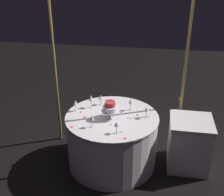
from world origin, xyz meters
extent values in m
plane|color=black|center=(0.00, 0.00, 0.00)|extent=(12.00, 12.00, 0.00)
cylinder|color=olive|center=(-0.90, 0.44, 1.16)|extent=(0.04, 0.04, 2.31)
cylinder|color=olive|center=(0.90, 0.44, 1.16)|extent=(0.04, 0.04, 2.31)
sphere|color=#F9EAB2|center=(0.90, 0.45, 1.34)|extent=(0.02, 0.02, 0.02)
sphere|color=#F9EAB2|center=(-0.90, 0.44, 0.50)|extent=(0.02, 0.02, 0.02)
sphere|color=#F9EAB2|center=(-0.91, 0.44, 0.82)|extent=(0.02, 0.02, 0.02)
sphere|color=#F9EAB2|center=(0.89, 0.43, 0.16)|extent=(0.02, 0.02, 0.02)
sphere|color=#F9EAB2|center=(-0.90, 0.44, 1.16)|extent=(0.02, 0.02, 0.02)
sphere|color=#F9EAB2|center=(0.88, 0.46, 0.84)|extent=(0.02, 0.02, 0.02)
sphere|color=#F9EAB2|center=(-0.91, 0.45, 1.69)|extent=(0.02, 0.02, 0.02)
cylinder|color=white|center=(0.00, 0.00, 0.36)|extent=(1.20, 1.20, 0.71)
cylinder|color=white|center=(0.00, 0.00, 0.72)|extent=(1.23, 1.23, 0.02)
cube|color=white|center=(1.03, 0.11, 0.34)|extent=(0.53, 0.53, 0.69)
cube|color=white|center=(1.03, 0.11, 0.70)|extent=(0.55, 0.55, 0.02)
cylinder|color=silver|center=(-0.02, -0.04, 0.74)|extent=(0.11, 0.11, 0.01)
cylinder|color=silver|center=(-0.02, -0.04, 0.79)|extent=(0.02, 0.02, 0.09)
cylinder|color=silver|center=(-0.02, -0.04, 0.84)|extent=(0.22, 0.22, 0.01)
cylinder|color=white|center=(-0.02, -0.04, 0.87)|extent=(0.19, 0.19, 0.06)
cylinder|color=#CC333D|center=(-0.02, -0.04, 0.93)|extent=(0.14, 0.14, 0.06)
cylinder|color=silver|center=(0.22, 0.22, 0.74)|extent=(0.06, 0.06, 0.00)
cylinder|color=silver|center=(0.22, 0.22, 0.79)|extent=(0.01, 0.01, 0.10)
cone|color=silver|center=(0.22, 0.22, 0.87)|extent=(0.06, 0.06, 0.05)
cylinder|color=silver|center=(-0.51, 0.07, 0.74)|extent=(0.06, 0.06, 0.00)
cylinder|color=silver|center=(-0.51, 0.07, 0.78)|extent=(0.01, 0.01, 0.09)
cone|color=silver|center=(-0.51, 0.07, 0.86)|extent=(0.07, 0.07, 0.06)
cylinder|color=silver|center=(-0.21, 0.31, 0.74)|extent=(0.06, 0.06, 0.00)
cylinder|color=silver|center=(-0.21, 0.31, 0.78)|extent=(0.01, 0.01, 0.08)
cone|color=silver|center=(-0.21, 0.31, 0.85)|extent=(0.06, 0.06, 0.06)
cylinder|color=silver|center=(-0.19, -0.30, 0.74)|extent=(0.06, 0.06, 0.00)
cylinder|color=silver|center=(-0.19, -0.30, 0.79)|extent=(0.01, 0.01, 0.10)
cone|color=silver|center=(-0.19, -0.30, 0.87)|extent=(0.05, 0.05, 0.07)
cylinder|color=silver|center=(0.12, -0.38, 0.74)|extent=(0.06, 0.06, 0.00)
cylinder|color=silver|center=(0.12, -0.38, 0.79)|extent=(0.01, 0.01, 0.09)
cone|color=silver|center=(0.12, -0.38, 0.86)|extent=(0.06, 0.06, 0.05)
cylinder|color=silver|center=(-0.33, 0.20, 0.74)|extent=(0.06, 0.06, 0.00)
cylinder|color=silver|center=(-0.33, 0.20, 0.79)|extent=(0.01, 0.01, 0.11)
cone|color=silver|center=(-0.33, 0.20, 0.88)|extent=(0.07, 0.07, 0.07)
cylinder|color=silver|center=(0.44, 0.04, 0.74)|extent=(0.06, 0.06, 0.00)
cylinder|color=silver|center=(0.44, 0.04, 0.79)|extent=(0.01, 0.01, 0.10)
cone|color=silver|center=(0.44, 0.04, 0.86)|extent=(0.06, 0.06, 0.05)
cube|color=silver|center=(0.31, 0.01, 0.74)|extent=(0.22, 0.10, 0.01)
cube|color=white|center=(0.44, 0.06, 0.74)|extent=(0.09, 0.05, 0.01)
ellipsoid|color=red|center=(0.10, 0.12, 0.74)|extent=(0.03, 0.02, 0.00)
ellipsoid|color=red|center=(0.02, -0.21, 0.74)|extent=(0.03, 0.03, 0.00)
ellipsoid|color=red|center=(0.17, 0.10, 0.74)|extent=(0.03, 0.04, 0.00)
ellipsoid|color=red|center=(0.32, 0.09, 0.74)|extent=(0.04, 0.04, 0.00)
ellipsoid|color=red|center=(0.23, -0.49, 0.74)|extent=(0.05, 0.04, 0.00)
ellipsoid|color=red|center=(-0.44, 0.04, 0.74)|extent=(0.04, 0.04, 0.00)
ellipsoid|color=red|center=(-0.44, -0.35, 0.74)|extent=(0.04, 0.03, 0.00)
ellipsoid|color=red|center=(-0.55, 0.04, 0.74)|extent=(0.04, 0.03, 0.00)
ellipsoid|color=red|center=(-0.35, -0.08, 0.74)|extent=(0.05, 0.05, 0.00)
ellipsoid|color=red|center=(0.17, -0.36, 0.74)|extent=(0.03, 0.02, 0.00)
ellipsoid|color=red|center=(-0.09, 0.21, 0.74)|extent=(0.03, 0.03, 0.00)
ellipsoid|color=red|center=(-0.13, 0.04, 0.74)|extent=(0.03, 0.03, 0.00)
camera|label=1|loc=(0.54, -3.18, 2.54)|focal=45.35mm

